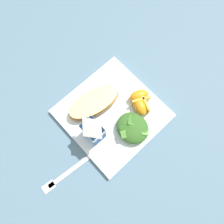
# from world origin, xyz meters

# --- Properties ---
(ground) EXTENTS (3.00, 3.00, 0.00)m
(ground) POSITION_xyz_m (0.00, 0.00, 0.00)
(ground) COLOR slate
(white_plate) EXTENTS (0.28, 0.28, 0.02)m
(white_plate) POSITION_xyz_m (0.00, 0.00, 0.01)
(white_plate) COLOR silver
(white_plate) RESTS_ON ground
(cheesy_pizza_bread) EXTENTS (0.11, 0.18, 0.04)m
(cheesy_pizza_bread) POSITION_xyz_m (0.06, 0.02, 0.03)
(cheesy_pizza_bread) COLOR #A87038
(cheesy_pizza_bread) RESTS_ON white_plate
(green_salad_pile) EXTENTS (0.10, 0.09, 0.04)m
(green_salad_pile) POSITION_xyz_m (-0.08, -0.01, 0.04)
(green_salad_pile) COLOR #336023
(green_salad_pile) RESTS_ON white_plate
(milk_carton) EXTENTS (0.06, 0.05, 0.11)m
(milk_carton) POSITION_xyz_m (-0.01, 0.08, 0.08)
(milk_carton) COLOR #23569E
(milk_carton) RESTS_ON white_plate
(orange_wedge_front) EXTENTS (0.07, 0.05, 0.04)m
(orange_wedge_front) POSITION_xyz_m (-0.05, -0.07, 0.04)
(orange_wedge_front) COLOR orange
(orange_wedge_front) RESTS_ON white_plate
(orange_wedge_middle) EXTENTS (0.06, 0.07, 0.04)m
(orange_wedge_middle) POSITION_xyz_m (-0.02, -0.09, 0.04)
(orange_wedge_middle) COLOR orange
(orange_wedge_middle) RESTS_ON white_plate
(metal_fork) EXTENTS (0.04, 0.19, 0.01)m
(metal_fork) POSITION_xyz_m (-0.04, 0.22, 0.00)
(metal_fork) COLOR silver
(metal_fork) RESTS_ON ground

